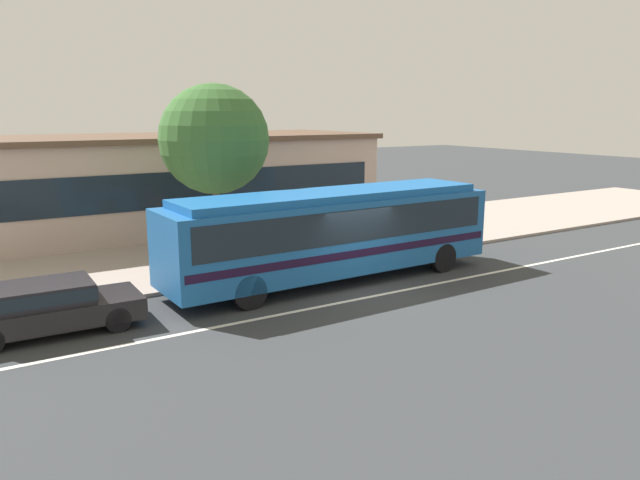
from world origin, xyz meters
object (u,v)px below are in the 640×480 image
transit_bus (333,229)px  pedestrian_walking_along_curb (315,237)px  bus_stop_sign (391,212)px  sedan_behind_bus (47,305)px  street_tree_near_stop (214,139)px  pedestrian_waiting_near_sign (335,227)px  pedestrian_standing_by_tree (230,236)px

transit_bus → pedestrian_walking_along_curb: size_ratio=6.81×
transit_bus → bus_stop_sign: (3.78, 1.82, -0.01)m
sedan_behind_bus → street_tree_near_stop: 8.94m
pedestrian_waiting_near_sign → street_tree_near_stop: bearing=158.3°
pedestrian_waiting_near_sign → bus_stop_sign: 2.17m
transit_bus → pedestrian_standing_by_tree: (-2.19, 3.23, -0.56)m
bus_stop_sign → street_tree_near_stop: (-5.88, 2.77, 2.74)m
pedestrian_standing_by_tree → street_tree_near_stop: 3.56m
pedestrian_standing_by_tree → street_tree_near_stop: (0.09, 1.37, 3.28)m
transit_bus → pedestrian_waiting_near_sign: 3.63m
pedestrian_waiting_near_sign → pedestrian_standing_by_tree: 4.22m
pedestrian_standing_by_tree → bus_stop_sign: bus_stop_sign is taller
pedestrian_standing_by_tree → sedan_behind_bus: bearing=-151.7°
sedan_behind_bus → pedestrian_walking_along_curb: size_ratio=2.62×
sedan_behind_bus → bus_stop_sign: bus_stop_sign is taller
pedestrian_walking_along_curb → pedestrian_standing_by_tree: size_ratio=0.94×
sedan_behind_bus → pedestrian_standing_by_tree: pedestrian_standing_by_tree is taller
sedan_behind_bus → pedestrian_walking_along_curb: 9.34m
pedestrian_walking_along_curb → bus_stop_sign: 3.38m
pedestrian_standing_by_tree → bus_stop_sign: (5.97, -1.41, 0.55)m
transit_bus → street_tree_near_stop: 5.74m
pedestrian_waiting_near_sign → pedestrian_standing_by_tree: size_ratio=0.97×
pedestrian_waiting_near_sign → bus_stop_sign: bearing=-32.8°
street_tree_near_stop → bus_stop_sign: bearing=-25.2°
pedestrian_standing_by_tree → bus_stop_sign: 6.16m
bus_stop_sign → street_tree_near_stop: 7.06m
pedestrian_standing_by_tree → pedestrian_waiting_near_sign: bearing=-3.7°
pedestrian_walking_along_curb → street_tree_near_stop: bearing=133.1°
transit_bus → pedestrian_waiting_near_sign: transit_bus is taller
pedestrian_walking_along_curb → street_tree_near_stop: (-2.56, 2.73, 3.35)m
pedestrian_waiting_near_sign → pedestrian_walking_along_curb: pedestrian_waiting_near_sign is taller
sedan_behind_bus → pedestrian_waiting_near_sign: 11.14m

